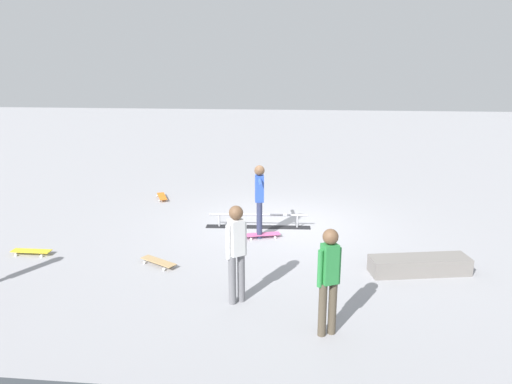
{
  "coord_description": "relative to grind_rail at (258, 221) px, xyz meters",
  "views": [
    {
      "loc": [
        -0.46,
        10.87,
        3.75
      ],
      "look_at": [
        0.58,
        0.68,
        1.0
      ],
      "focal_mm": 33.53,
      "sensor_mm": 36.0,
      "label": 1
    }
  ],
  "objects": [
    {
      "name": "skate_ledge",
      "position": [
        -3.22,
        2.26,
        0.01
      ],
      "size": [
        1.89,
        0.83,
        0.31
      ],
      "primitive_type": "cube",
      "rotation": [
        0.0,
        0.0,
        0.19
      ],
      "color": "gray",
      "rests_on": "ground_plane"
    },
    {
      "name": "ground_plane",
      "position": [
        -0.58,
        -0.18,
        -0.14
      ],
      "size": [
        60.0,
        60.0,
        0.0
      ],
      "primitive_type": "plane",
      "color": "#9E9EA3"
    },
    {
      "name": "skater_main",
      "position": [
        -0.09,
        0.64,
        0.81
      ],
      "size": [
        0.25,
        1.32,
        1.64
      ],
      "rotation": [
        0.0,
        0.0,
        4.85
      ],
      "color": "#2D3351",
      "rests_on": "ground_plane"
    },
    {
      "name": "loose_skateboard_natural",
      "position": [
        1.7,
        2.4,
        -0.07
      ],
      "size": [
        0.79,
        0.58,
        0.09
      ],
      "rotation": [
        0.0,
        0.0,
        5.75
      ],
      "color": "tan",
      "rests_on": "ground_plane"
    },
    {
      "name": "grind_rail",
      "position": [
        0.0,
        0.0,
        0.0
      ],
      "size": [
        2.49,
        0.38,
        0.33
      ],
      "rotation": [
        0.0,
        0.0,
        0.06
      ],
      "color": "black",
      "rests_on": "ground_plane"
    },
    {
      "name": "loose_skateboard_yellow",
      "position": [
        4.43,
        2.14,
        -0.07
      ],
      "size": [
        0.8,
        0.26,
        0.09
      ],
      "rotation": [
        0.0,
        0.0,
        3.14
      ],
      "color": "yellow",
      "rests_on": "ground_plane"
    },
    {
      "name": "skateboard_main",
      "position": [
        -0.16,
        0.7,
        -0.07
      ],
      "size": [
        0.82,
        0.42,
        0.09
      ],
      "rotation": [
        0.0,
        0.0,
        3.43
      ],
      "color": "#E05993",
      "rests_on": "ground_plane"
    },
    {
      "name": "loose_skateboard_orange",
      "position": [
        2.99,
        -2.18,
        -0.07
      ],
      "size": [
        0.5,
        0.81,
        0.09
      ],
      "rotation": [
        0.0,
        0.0,
        1.98
      ],
      "color": "orange",
      "rests_on": "ground_plane"
    },
    {
      "name": "bystander_white_shirt",
      "position": [
        -0.01,
        3.71,
        0.78
      ],
      "size": [
        0.34,
        0.28,
        1.64
      ],
      "rotation": [
        0.0,
        0.0,
        0.65
      ],
      "color": "slate",
      "rests_on": "ground_plane"
    },
    {
      "name": "bystander_green_shirt",
      "position": [
        -1.43,
        4.53,
        0.76
      ],
      "size": [
        0.35,
        0.26,
        1.59
      ],
      "rotation": [
        0.0,
        0.0,
        0.46
      ],
      "color": "brown",
      "rests_on": "ground_plane"
    }
  ]
}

